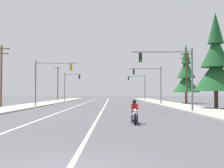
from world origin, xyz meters
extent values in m
cube|color=beige|center=(0.11, 45.00, 0.00)|extent=(0.16, 100.00, 0.01)
cube|color=beige|center=(-3.90, 45.00, 0.00)|extent=(0.16, 100.00, 0.01)
cube|color=#9E998E|center=(10.59, 40.00, 0.07)|extent=(4.40, 110.00, 0.14)
cube|color=#9E998E|center=(-10.59, 40.00, 0.07)|extent=(4.40, 110.00, 0.14)
cylinder|color=black|center=(2.51, 10.43, 0.32)|extent=(0.14, 0.64, 0.64)
cylinder|color=black|center=(2.55, 11.98, 0.32)|extent=(0.14, 0.64, 0.64)
cylinder|color=silver|center=(2.51, 10.53, 0.64)|extent=(0.08, 0.33, 0.68)
sphere|color=white|center=(2.51, 10.38, 0.82)|extent=(0.20, 0.20, 0.20)
cylinder|color=silver|center=(2.51, 10.58, 0.87)|extent=(0.70, 0.06, 0.04)
ellipsoid|color=#B7BABF|center=(2.53, 11.09, 0.60)|extent=(0.33, 0.57, 0.28)
cube|color=silver|center=(2.53, 11.21, 0.37)|extent=(0.25, 0.45, 0.24)
cube|color=black|center=(2.54, 11.53, 0.54)|extent=(0.29, 0.53, 0.12)
cube|color=#B7BABF|center=(2.55, 11.93, 0.62)|extent=(0.21, 0.36, 0.08)
cylinder|color=silver|center=(2.40, 11.61, 0.30)|extent=(0.09, 0.55, 0.08)
cube|color=maroon|center=(2.54, 11.49, 0.92)|extent=(0.37, 0.25, 0.56)
sphere|color=black|center=(2.54, 11.47, 1.33)|extent=(0.26, 0.26, 0.26)
cylinder|color=navy|center=(2.67, 11.34, 0.54)|extent=(0.15, 0.44, 0.30)
cylinder|color=navy|center=(2.69, 11.16, 0.24)|extent=(0.11, 0.16, 0.35)
cylinder|color=maroon|center=(2.73, 11.22, 1.02)|extent=(0.11, 0.53, 0.27)
cylinder|color=navy|center=(2.39, 11.35, 0.54)|extent=(0.15, 0.44, 0.30)
cylinder|color=navy|center=(2.37, 11.17, 0.24)|extent=(0.11, 0.16, 0.35)
cylinder|color=maroon|center=(2.33, 11.23, 1.02)|extent=(0.11, 0.53, 0.27)
cylinder|color=slate|center=(8.90, 22.17, 3.10)|extent=(0.18, 0.18, 6.20)
cylinder|color=slate|center=(5.96, 22.23, 5.85)|extent=(5.87, 0.21, 0.11)
cube|color=black|center=(3.91, 22.26, 5.30)|extent=(0.30, 0.25, 0.90)
sphere|color=black|center=(3.91, 22.11, 5.60)|extent=(0.18, 0.18, 0.18)
sphere|color=black|center=(3.91, 22.11, 5.30)|extent=(0.18, 0.18, 0.18)
sphere|color=green|center=(3.91, 22.11, 5.00)|extent=(0.18, 0.18, 0.18)
cylinder|color=slate|center=(-9.00, 33.44, 3.10)|extent=(0.18, 0.18, 6.20)
cylinder|color=slate|center=(-6.25, 33.49, 5.85)|extent=(5.51, 0.20, 0.11)
cube|color=#B79319|center=(-4.32, 33.52, 5.30)|extent=(0.30, 0.24, 0.90)
sphere|color=black|center=(-4.32, 33.68, 5.60)|extent=(0.18, 0.18, 0.18)
sphere|color=black|center=(-4.32, 33.68, 5.30)|extent=(0.18, 0.18, 0.18)
sphere|color=green|center=(-4.32, 33.68, 5.00)|extent=(0.18, 0.18, 0.18)
cylinder|color=slate|center=(9.15, 42.86, 3.10)|extent=(0.18, 0.18, 6.20)
cylinder|color=slate|center=(6.54, 42.91, 5.85)|extent=(5.23, 0.21, 0.11)
cube|color=black|center=(4.70, 42.94, 5.30)|extent=(0.30, 0.25, 0.90)
sphere|color=black|center=(4.70, 42.78, 5.60)|extent=(0.18, 0.18, 0.18)
sphere|color=black|center=(4.70, 42.78, 5.30)|extent=(0.18, 0.18, 0.18)
sphere|color=green|center=(4.70, 42.78, 5.00)|extent=(0.18, 0.18, 0.18)
cylinder|color=slate|center=(-8.90, 58.18, 3.10)|extent=(0.18, 0.18, 6.20)
cylinder|color=slate|center=(-7.07, 58.12, 5.85)|extent=(3.67, 0.22, 0.11)
cube|color=black|center=(-5.78, 58.08, 5.30)|extent=(0.31, 0.25, 0.90)
sphere|color=black|center=(-5.78, 58.24, 5.60)|extent=(0.18, 0.18, 0.18)
sphere|color=black|center=(-5.78, 58.24, 5.30)|extent=(0.18, 0.18, 0.18)
sphere|color=green|center=(-5.78, 58.24, 5.00)|extent=(0.18, 0.18, 0.18)
cylinder|color=slate|center=(9.01, 66.12, 3.10)|extent=(0.18, 0.18, 6.20)
cylinder|color=slate|center=(6.71, 66.03, 5.85)|extent=(4.61, 0.30, 0.11)
cube|color=black|center=(5.10, 65.96, 5.30)|extent=(0.31, 0.25, 0.90)
sphere|color=black|center=(5.10, 65.80, 5.60)|extent=(0.18, 0.18, 0.18)
sphere|color=black|center=(5.10, 65.80, 5.30)|extent=(0.18, 0.18, 0.18)
sphere|color=green|center=(5.10, 65.80, 5.00)|extent=(0.18, 0.18, 0.18)
cylinder|color=brown|center=(-13.20, 32.39, 4.01)|extent=(0.26, 0.26, 8.01)
cube|color=brown|center=(-13.20, 32.39, 7.61)|extent=(2.13, 0.12, 0.12)
cylinder|color=slate|center=(-12.30, 32.39, 7.71)|extent=(0.08, 0.08, 0.12)
cube|color=brown|center=(-13.20, 32.39, 6.96)|extent=(1.82, 0.12, 0.12)
cylinder|color=slate|center=(-12.43, 32.39, 7.06)|extent=(0.08, 0.08, 0.12)
cylinder|color=#4C3828|center=(13.69, 44.24, 4.40)|extent=(0.26, 0.26, 8.80)
cube|color=#4C3828|center=(13.69, 44.24, 8.40)|extent=(2.04, 0.12, 0.12)
cylinder|color=slate|center=(12.83, 44.24, 8.50)|extent=(0.08, 0.08, 0.12)
cylinder|color=slate|center=(14.55, 44.24, 8.50)|extent=(0.08, 0.08, 0.12)
cube|color=#4C3828|center=(13.69, 44.24, 7.75)|extent=(2.13, 0.12, 0.12)
cylinder|color=slate|center=(12.79, 44.24, 7.85)|extent=(0.08, 0.08, 0.12)
cylinder|color=slate|center=(14.59, 44.24, 7.85)|extent=(0.08, 0.08, 0.12)
cylinder|color=brown|center=(-14.32, 80.61, 4.67)|extent=(0.26, 0.26, 9.34)
cube|color=brown|center=(-14.32, 80.61, 8.94)|extent=(1.80, 0.12, 0.12)
cylinder|color=slate|center=(-15.07, 80.61, 9.04)|extent=(0.08, 0.08, 0.12)
cylinder|color=slate|center=(-13.56, 80.61, 9.04)|extent=(0.08, 0.08, 0.12)
cylinder|color=#423023|center=(13.27, 28.36, 1.05)|extent=(0.47, 0.47, 2.11)
cone|color=#194C23|center=(13.27, 28.36, 3.95)|extent=(5.15, 5.15, 3.69)
cone|color=#194C23|center=(13.27, 28.36, 6.72)|extent=(3.50, 3.50, 3.69)
cone|color=#194C23|center=(13.27, 28.36, 9.49)|extent=(1.85, 1.85, 3.69)
cylinder|color=#423023|center=(14.74, 48.95, 1.00)|extent=(0.44, 0.44, 1.99)
cone|color=#1E5628|center=(14.74, 48.95, 3.74)|extent=(4.87, 4.87, 3.49)
cone|color=#1E5628|center=(14.74, 48.95, 6.36)|extent=(3.31, 3.31, 3.49)
cone|color=#1E5628|center=(14.74, 48.95, 8.98)|extent=(1.75, 1.75, 3.49)
camera|label=1|loc=(1.16, -7.63, 1.86)|focal=49.69mm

